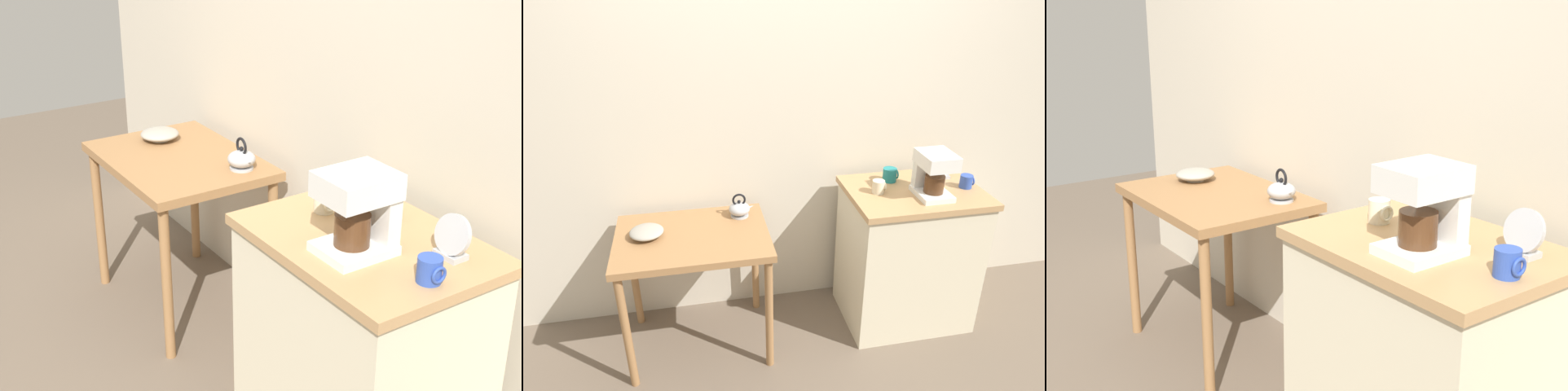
# 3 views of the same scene
# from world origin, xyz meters

# --- Properties ---
(ground_plane) EXTENTS (8.00, 8.00, 0.00)m
(ground_plane) POSITION_xyz_m (0.00, 0.00, 0.00)
(ground_plane) COLOR #6B5B4C
(back_wall) EXTENTS (4.40, 0.10, 2.80)m
(back_wall) POSITION_xyz_m (0.10, 0.44, 1.40)
(back_wall) COLOR beige
(back_wall) RESTS_ON ground_plane
(wooden_table) EXTENTS (0.83, 0.61, 0.76)m
(wooden_table) POSITION_xyz_m (-0.63, 0.03, 0.66)
(wooden_table) COLOR #9E7044
(wooden_table) RESTS_ON ground_plane
(kitchen_counter) EXTENTS (0.78, 0.57, 0.90)m
(kitchen_counter) POSITION_xyz_m (0.67, 0.04, 0.45)
(kitchen_counter) COLOR beige
(kitchen_counter) RESTS_ON ground_plane
(bowl_stoneware) EXTENTS (0.18, 0.18, 0.06)m
(bowl_stoneware) POSITION_xyz_m (-0.87, 0.05, 0.79)
(bowl_stoneware) COLOR #9E998C
(bowl_stoneware) RESTS_ON wooden_table
(teakettle) EXTENTS (0.15, 0.12, 0.14)m
(teakettle) POSITION_xyz_m (-0.34, 0.19, 0.80)
(teakettle) COLOR #B2B5BA
(teakettle) RESTS_ON wooden_table
(coffee_maker) EXTENTS (0.18, 0.22, 0.26)m
(coffee_maker) POSITION_xyz_m (0.72, -0.04, 1.04)
(coffee_maker) COLOR white
(coffee_maker) RESTS_ON kitchen_counter
(mug_blue) EXTENTS (0.08, 0.07, 0.08)m
(mug_blue) POSITION_xyz_m (0.97, 0.01, 0.94)
(mug_blue) COLOR #2D4CAD
(mug_blue) RESTS_ON kitchen_counter
(mug_dark_teal) EXTENTS (0.09, 0.08, 0.08)m
(mug_dark_teal) POSITION_xyz_m (0.57, 0.18, 0.94)
(mug_dark_teal) COLOR teal
(mug_dark_teal) RESTS_ON kitchen_counter
(mug_small_cream) EXTENTS (0.08, 0.07, 0.08)m
(mug_small_cream) POSITION_xyz_m (0.44, 0.04, 0.94)
(mug_small_cream) COLOR beige
(mug_small_cream) RESTS_ON kitchen_counter
(table_clock) EXTENTS (0.13, 0.06, 0.14)m
(table_clock) POSITION_xyz_m (0.90, 0.17, 0.96)
(table_clock) COLOR #B2B5BA
(table_clock) RESTS_ON kitchen_counter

